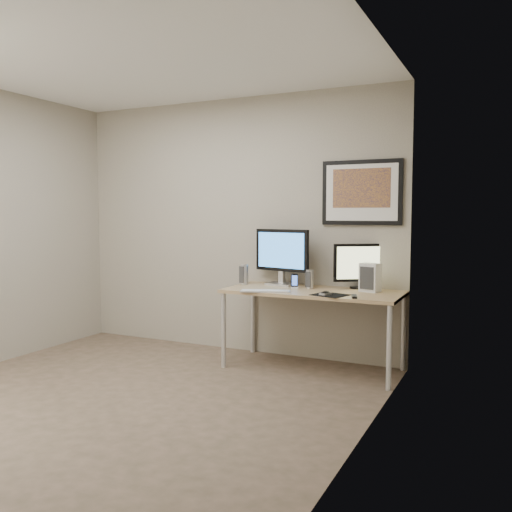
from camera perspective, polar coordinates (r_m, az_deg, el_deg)
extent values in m
plane|color=#4C432F|center=(4.45, -12.94, -14.35)|extent=(3.60, 3.60, 0.00)
plane|color=white|center=(4.37, -13.59, 19.94)|extent=(3.60, 3.60, 0.00)
plane|color=gray|center=(5.64, -2.37, 3.21)|extent=(3.60, 0.00, 3.60)
plane|color=gray|center=(3.39, 11.23, 2.25)|extent=(0.00, 3.40, 3.40)
cube|color=#987D49|center=(4.96, 6.01, -3.77)|extent=(1.60, 0.70, 0.03)
cylinder|color=silver|center=(5.06, -3.44, -7.80)|extent=(0.04, 0.04, 0.70)
cylinder|color=silver|center=(5.60, -0.35, -6.59)|extent=(0.04, 0.04, 0.70)
cylinder|color=silver|center=(4.54, 13.84, -9.36)|extent=(0.04, 0.04, 0.70)
cylinder|color=silver|center=(5.13, 15.25, -7.77)|extent=(0.04, 0.04, 0.70)
cube|color=black|center=(5.13, 11.06, 6.57)|extent=(0.75, 0.03, 0.60)
cube|color=silver|center=(5.12, 11.02, 6.58)|extent=(0.67, 0.00, 0.52)
cube|color=#FAA222|center=(5.12, 11.01, 7.03)|extent=(0.54, 0.00, 0.36)
cube|color=#BCBCC2|center=(5.28, 2.73, -2.97)|extent=(0.31, 0.25, 0.02)
cube|color=#BCBCC2|center=(5.27, 2.73, -2.23)|extent=(0.06, 0.05, 0.12)
cube|color=black|center=(5.25, 2.74, 0.61)|extent=(0.59, 0.17, 0.41)
cube|color=#2C6BB1|center=(5.23, 2.66, 0.60)|extent=(0.52, 0.12, 0.34)
cube|color=black|center=(5.12, 11.06, -3.31)|extent=(0.26, 0.23, 0.02)
cube|color=black|center=(5.11, 11.06, -2.92)|extent=(0.07, 0.06, 0.05)
cube|color=black|center=(5.09, 11.10, -0.68)|extent=(0.47, 0.31, 0.35)
cube|color=beige|center=(5.07, 11.05, -0.70)|extent=(0.41, 0.26, 0.30)
cylinder|color=#BCBCC2|center=(5.33, -1.24, -1.95)|extent=(0.10, 0.10, 0.20)
cylinder|color=#BCBCC2|center=(5.08, 5.68, -2.43)|extent=(0.08, 0.08, 0.17)
cube|color=black|center=(5.05, 4.09, -2.66)|extent=(0.08, 0.08, 0.14)
cube|color=silver|center=(4.83, 1.00, -3.70)|extent=(0.46, 0.25, 0.02)
cube|color=black|center=(4.69, 7.81, -4.08)|extent=(0.33, 0.31, 0.00)
ellipsoid|color=black|center=(4.66, 7.32, -3.88)|extent=(0.09, 0.12, 0.04)
cube|color=black|center=(4.59, 10.31, -4.18)|extent=(0.09, 0.17, 0.02)
cube|color=silver|center=(4.93, 11.93, -2.23)|extent=(0.19, 0.16, 0.26)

